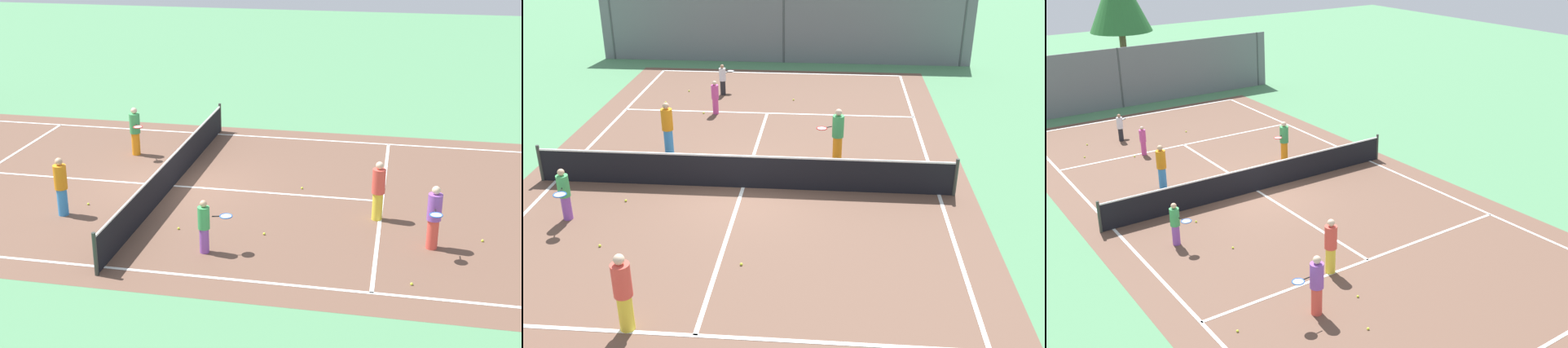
{
  "view_description": "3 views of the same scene",
  "coord_description": "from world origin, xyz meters",
  "views": [
    {
      "loc": [
        -20.2,
        -6.79,
        8.24
      ],
      "look_at": [
        -1.11,
        -2.99,
        1.02
      ],
      "focal_mm": 50.47,
      "sensor_mm": 36.0,
      "label": 1
    },
    {
      "loc": [
        2.45,
        -15.44,
        7.7
      ],
      "look_at": [
        1.24,
        -0.85,
        0.87
      ],
      "focal_mm": 42.0,
      "sensor_mm": 36.0,
      "label": 2
    },
    {
      "loc": [
        -11.14,
        -19.04,
        9.48
      ],
      "look_at": [
        0.83,
        -2.08,
        1.17
      ],
      "focal_mm": 44.04,
      "sensor_mm": 36.0,
      "label": 3
    }
  ],
  "objects": [
    {
      "name": "player_5",
      "position": [
        -2.74,
        2.34,
        0.87
      ],
      "size": [
        0.36,
        0.36,
        1.69
      ],
      "color": "#388CD8",
      "rests_on": "ground_plane"
    },
    {
      "name": "tennis_ball_4",
      "position": [
        -1.53,
        -7.79,
        0.03
      ],
      "size": [
        0.07,
        0.07,
        0.07
      ],
      "primitive_type": "sphere",
      "color": "#CCE533",
      "rests_on": "ground_plane"
    },
    {
      "name": "tennis_ball_1",
      "position": [
        -2.4,
        6.16,
        0.03
      ],
      "size": [
        0.07,
        0.07,
        0.07
      ],
      "primitive_type": "sphere",
      "color": "#CCE533",
      "rests_on": "ground_plane"
    },
    {
      "name": "player_2",
      "position": [
        -2.89,
        -7.76,
        0.87
      ],
      "size": [
        0.93,
        0.37,
        1.69
      ],
      "color": "#E54C3F",
      "rests_on": "ground_plane"
    },
    {
      "name": "tennis_ball_10",
      "position": [
        -3.06,
        -1.12,
        0.03
      ],
      "size": [
        0.07,
        0.07,
        0.07
      ],
      "primitive_type": "sphere",
      "color": "#CCE533",
      "rests_on": "ground_plane"
    },
    {
      "name": "tennis_ball_7",
      "position": [
        -4.17,
        7.3,
        0.03
      ],
      "size": [
        0.07,
        0.07,
        0.07
      ],
      "primitive_type": "sphere",
      "color": "#CCE533",
      "rests_on": "ground_plane"
    },
    {
      "name": "tennis_net",
      "position": [
        0.0,
        0.0,
        0.51
      ],
      "size": [
        11.9,
        0.1,
        1.1
      ],
      "color": "#333833",
      "rests_on": "ground_plane"
    },
    {
      "name": "player_0",
      "position": [
        -1.94,
        6.21,
        0.66
      ],
      "size": [
        0.27,
        0.27,
        1.28
      ],
      "color": "#D14799",
      "rests_on": "ground_plane"
    },
    {
      "name": "tennis_ball_9",
      "position": [
        0.89,
        8.04,
        0.03
      ],
      "size": [
        0.07,
        0.07,
        0.07
      ],
      "primitive_type": "sphere",
      "color": "#CCE533",
      "rests_on": "ground_plane"
    },
    {
      "name": "tennis_ball_6",
      "position": [
        0.53,
        -3.95,
        0.03
      ],
      "size": [
        0.07,
        0.07,
        0.07
      ],
      "primitive_type": "sphere",
      "color": "#CCE533",
      "rests_on": "ground_plane"
    },
    {
      "name": "tennis_ball_3",
      "position": [
        -4.94,
        -7.28,
        0.03
      ],
      "size": [
        0.07,
        0.07,
        0.07
      ],
      "primitive_type": "sphere",
      "color": "#CCE533",
      "rests_on": "ground_plane"
    },
    {
      "name": "tennis_ball_0",
      "position": [
        -2.94,
        -3.44,
        0.03
      ],
      "size": [
        0.07,
        0.07,
        0.07
      ],
      "primitive_type": "sphere",
      "color": "#CCE533",
      "rests_on": "ground_plane"
    },
    {
      "name": "player_3",
      "position": [
        -2.06,
        8.62,
        0.66
      ],
      "size": [
        0.63,
        0.82,
        1.27
      ],
      "color": "#232328",
      "rests_on": "ground_plane"
    },
    {
      "name": "player_1",
      "position": [
        2.65,
        2.18,
        0.87
      ],
      "size": [
        0.9,
        0.71,
        1.68
      ],
      "color": "orange",
      "rests_on": "ground_plane"
    },
    {
      "name": "tennis_ball_5",
      "position": [
        -2.25,
        -9.07,
        0.03
      ],
      "size": [
        0.07,
        0.07,
        0.07
      ],
      "primitive_type": "sphere",
      "color": "#CCE533",
      "rests_on": "ground_plane"
    },
    {
      "name": "tennis_ball_8",
      "position": [
        -3.58,
        8.86,
        0.03
      ],
      "size": [
        0.07,
        0.07,
        0.07
      ],
      "primitive_type": "sphere",
      "color": "#CCE533",
      "rests_on": "ground_plane"
    },
    {
      "name": "player_6",
      "position": [
        -4.23,
        -2.19,
        0.73
      ],
      "size": [
        0.5,
        0.88,
        1.41
      ],
      "color": "purple",
      "rests_on": "ground_plane"
    },
    {
      "name": "perimeter_fence",
      "position": [
        0.0,
        14.0,
        1.6
      ],
      "size": [
        18.0,
        0.12,
        3.2
      ],
      "color": "slate",
      "rests_on": "ground_plane"
    },
    {
      "name": "tennis_ball_2",
      "position": [
        -1.94,
        1.96,
        0.03
      ],
      "size": [
        0.07,
        0.07,
        0.07
      ],
      "primitive_type": "sphere",
      "color": "#CCE533",
      "rests_on": "ground_plane"
    },
    {
      "name": "court_surface",
      "position": [
        0.0,
        0.0,
        0.0
      ],
      "size": [
        13.0,
        25.0,
        0.01
      ],
      "color": "brown",
      "rests_on": "ground_plane"
    },
    {
      "name": "ground_plane",
      "position": [
        0.0,
        0.0,
        0.0
      ],
      "size": [
        80.0,
        80.0,
        0.0
      ],
      "primitive_type": "plane",
      "color": "#4C8456"
    },
    {
      "name": "player_4",
      "position": [
        -1.34,
        -6.31,
        0.87
      ],
      "size": [
        0.36,
        0.36,
        1.69
      ],
      "color": "yellow",
      "rests_on": "ground_plane"
    }
  ]
}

